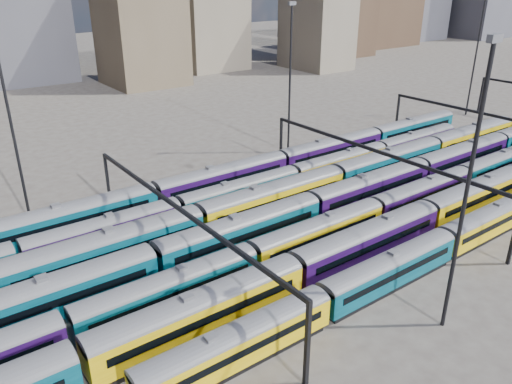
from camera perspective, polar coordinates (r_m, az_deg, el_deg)
ground at (r=65.31m, az=7.08°, el=-3.47°), size 500.00×500.00×0.00m
rake_0 at (r=66.97m, az=25.23°, el=-2.70°), size 92.70×2.72×4.56m
rake_1 at (r=50.03m, az=4.40°, el=-8.79°), size 127.54×3.11×5.24m
rake_2 at (r=58.08m, az=7.18°, el=-4.35°), size 133.90×2.80×4.70m
rake_3 at (r=70.71m, az=12.99°, el=0.77°), size 108.81×3.19×5.37m
rake_4 at (r=65.39m, az=2.04°, el=-0.41°), size 113.29×3.32×5.60m
rake_5 at (r=68.25m, az=-1.79°, el=0.22°), size 95.05×2.79×4.68m
rake_6 at (r=67.44m, az=-11.53°, el=-0.25°), size 129.64×3.16×5.33m
gantry_1 at (r=51.76m, az=-8.94°, el=-2.74°), size 0.35×40.35×8.03m
gantry_2 at (r=69.48m, az=13.41°, el=3.83°), size 0.35×40.35×8.03m
gantry_3 at (r=93.69m, az=25.62°, el=7.21°), size 0.35×40.35×8.03m
mast_1 at (r=66.37m, az=-26.31°, el=7.61°), size 1.40×0.50×25.60m
mast_2 at (r=43.67m, az=23.07°, el=0.81°), size 1.40×0.50×25.60m
mast_3 at (r=87.53m, az=3.92°, el=13.28°), size 1.40×0.50×25.60m
mast_5 at (r=123.43m, az=23.88°, el=14.40°), size 1.40×0.50×25.60m
skyline at (r=207.31m, az=8.71°, el=20.88°), size 399.22×60.48×50.03m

